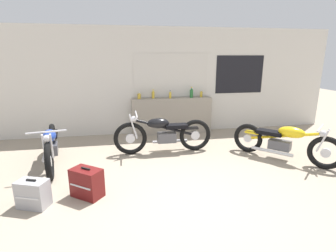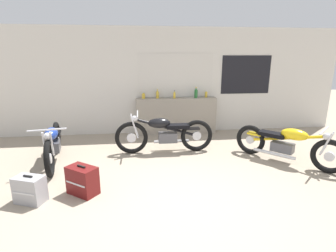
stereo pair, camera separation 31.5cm
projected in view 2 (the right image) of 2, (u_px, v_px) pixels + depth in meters
name	position (u px, v px, depth m)	size (l,w,h in m)	color
ground_plane	(185.00, 205.00, 3.73)	(24.00, 24.00, 0.00)	gray
wall_back	(161.00, 81.00, 7.01)	(10.00, 0.07, 2.80)	silver
sill_counter	(176.00, 116.00, 7.12)	(2.16, 0.28, 0.97)	gray
bottle_leftmost	(143.00, 96.00, 6.89)	(0.09, 0.09, 0.17)	gold
bottle_left_center	(157.00, 94.00, 6.94)	(0.07, 0.07, 0.24)	gold
bottle_center	(174.00, 95.00, 6.92)	(0.06, 0.06, 0.21)	gold
bottle_right_center	(196.00, 93.00, 6.98)	(0.09, 0.09, 0.29)	#23662D
bottle_rightmost	(206.00, 94.00, 7.10)	(0.07, 0.07, 0.19)	gold
motorcycle_yellow	(287.00, 144.00, 5.15)	(1.50, 1.65, 0.79)	black
motorcycle_blue	(53.00, 143.00, 5.15)	(0.67, 1.97, 0.83)	black
motorcycle_black	(165.00, 133.00, 5.71)	(2.14, 0.64, 0.89)	black
hard_case_silver	(30.00, 190.00, 3.78)	(0.47, 0.38, 0.42)	#9E9EA3
hard_case_darkred	(82.00, 180.00, 4.00)	(0.53, 0.49, 0.46)	maroon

